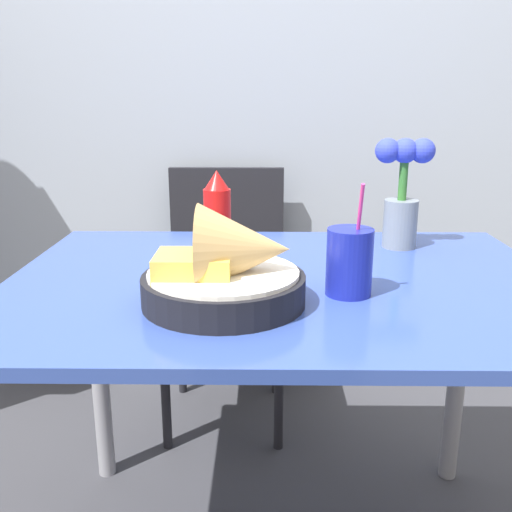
# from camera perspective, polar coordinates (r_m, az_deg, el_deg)

# --- Properties ---
(wall_window) EXTENTS (7.00, 0.06, 2.60)m
(wall_window) POSITION_cam_1_polar(r_m,az_deg,el_deg) (2.10, 2.05, 21.07)
(wall_window) COLOR #9EA8B7
(wall_window) RESTS_ON ground_plane
(dining_table) EXTENTS (1.15, 0.83, 0.74)m
(dining_table) POSITION_cam_1_polar(r_m,az_deg,el_deg) (1.23, 2.73, -6.66)
(dining_table) COLOR #334C9E
(dining_table) RESTS_ON ground_plane
(chair_far_window) EXTENTS (0.40, 0.40, 0.86)m
(chair_far_window) POSITION_cam_1_polar(r_m,az_deg,el_deg) (1.99, -3.01, -1.47)
(chair_far_window) COLOR black
(chair_far_window) RESTS_ON ground_plane
(food_basket) EXTENTS (0.30, 0.30, 0.19)m
(food_basket) POSITION_cam_1_polar(r_m,az_deg,el_deg) (1.03, -2.58, -1.42)
(food_basket) COLOR black
(food_basket) RESTS_ON dining_table
(ketchup_bottle) EXTENTS (0.06, 0.06, 0.21)m
(ketchup_bottle) POSITION_cam_1_polar(r_m,az_deg,el_deg) (1.25, -3.88, 3.54)
(ketchup_bottle) COLOR red
(ketchup_bottle) RESTS_ON dining_table
(drink_cup) EXTENTS (0.09, 0.09, 0.22)m
(drink_cup) POSITION_cam_1_polar(r_m,az_deg,el_deg) (1.09, 9.31, -0.79)
(drink_cup) COLOR #192399
(drink_cup) RESTS_ON dining_table
(flower_vase) EXTENTS (0.14, 0.08, 0.27)m
(flower_vase) POSITION_cam_1_polar(r_m,az_deg,el_deg) (1.44, 14.42, 6.23)
(flower_vase) COLOR gray
(flower_vase) RESTS_ON dining_table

